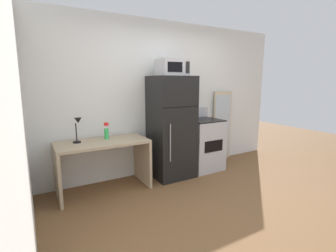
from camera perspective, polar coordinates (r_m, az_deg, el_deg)
name	(u,v)px	position (r m, az deg, el deg)	size (l,w,h in m)	color
ground_plane	(228,208)	(3.40, 13.70, -18.03)	(12.00, 12.00, 0.00)	brown
wall_back_white	(163,98)	(4.38, -1.14, 6.47)	(5.00, 0.10, 2.60)	silver
wall_left_brick	(15,122)	(2.15, -32.02, 0.71)	(0.10, 4.00, 2.60)	silver
desk	(103,156)	(3.72, -14.87, -6.65)	(1.29, 0.62, 0.75)	tan
desk_lamp	(78,126)	(3.62, -20.23, 0.04)	(0.14, 0.12, 0.35)	black
spray_bottle	(106,133)	(3.75, -14.10, -1.48)	(0.06, 0.06, 0.25)	green
refrigerator	(171,127)	(4.08, 0.77, -0.33)	(0.65, 0.64, 1.68)	black
microwave	(172,68)	(4.00, 0.97, 13.41)	(0.46, 0.35, 0.26)	#B7B7BC
oven_range	(203,144)	(4.55, 8.06, -4.12)	(0.62, 0.61, 1.10)	#B7B7BC
leaning_mirror	(222,126)	(5.13, 12.40, 0.05)	(0.44, 0.03, 1.40)	#C6B793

